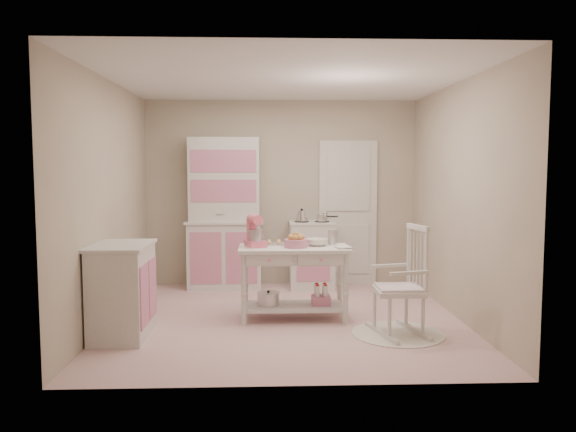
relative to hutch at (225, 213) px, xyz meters
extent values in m
plane|color=#D08286|center=(0.79, -1.66, -1.04)|extent=(3.80, 3.80, 0.00)
cube|color=white|center=(0.79, -1.66, 1.56)|extent=(3.80, 3.80, 0.04)
cube|color=#BFB79B|center=(0.79, 0.24, 0.26)|extent=(3.80, 0.04, 2.60)
cube|color=#BFB79B|center=(0.79, -3.56, 0.26)|extent=(3.80, 0.04, 2.60)
cube|color=#BFB79B|center=(-1.11, -1.66, 0.26)|extent=(0.04, 3.80, 2.60)
cube|color=#BFB79B|center=(2.69, -1.66, 0.26)|extent=(0.04, 3.80, 2.60)
cube|color=silver|center=(1.74, 0.21, -0.02)|extent=(0.82, 0.05, 2.04)
cube|color=silver|center=(0.00, 0.00, 0.00)|extent=(1.06, 0.50, 2.08)
cube|color=silver|center=(1.20, -0.05, -0.58)|extent=(0.62, 0.57, 0.92)
cube|color=silver|center=(-0.84, -2.23, -0.58)|extent=(0.54, 0.84, 0.92)
cylinder|color=white|center=(1.89, -2.27, -1.03)|extent=(0.92, 0.92, 0.01)
cube|color=silver|center=(1.89, -2.27, -0.49)|extent=(0.64, 0.81, 1.10)
cube|color=silver|center=(0.87, -1.65, -0.64)|extent=(1.20, 0.60, 0.80)
cube|color=#FD6B88|center=(0.45, -1.63, -0.07)|extent=(0.29, 0.33, 0.34)
cube|color=silver|center=(0.72, -1.47, -0.23)|extent=(0.34, 0.24, 0.02)
cylinder|color=#D0779B|center=(0.89, -1.70, -0.19)|extent=(0.25, 0.25, 0.09)
imported|color=white|center=(1.13, -1.57, -0.20)|extent=(0.25, 0.25, 0.08)
cylinder|color=silver|center=(1.31, -1.49, -0.16)|extent=(0.10, 0.10, 0.17)
imported|color=white|center=(1.32, -1.77, -0.23)|extent=(0.18, 0.23, 0.02)
camera|label=1|loc=(0.57, -7.71, 0.63)|focal=35.00mm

